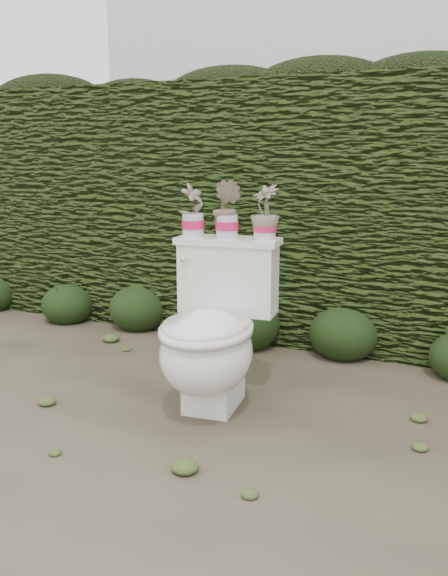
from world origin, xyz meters
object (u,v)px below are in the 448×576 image
at_px(toilet, 212,335).
at_px(potted_plant_center, 227,210).
at_px(potted_plant_left, 193,211).
at_px(potted_plant_right, 265,214).

height_order(toilet, potted_plant_center, potted_plant_center).
height_order(potted_plant_left, potted_plant_right, same).
bearing_deg(potted_plant_right, potted_plant_left, -147.88).
distance_m(potted_plant_left, potted_plant_right, 0.36).
height_order(potted_plant_left, potted_plant_center, potted_plant_center).
distance_m(toilet, potted_plant_right, 0.62).
relative_size(toilet, potted_plant_right, 3.22).
xyz_separation_m(toilet, potted_plant_center, (-0.03, 0.24, 0.55)).
xyz_separation_m(toilet, potted_plant_right, (0.15, 0.26, 0.54)).
bearing_deg(potted_plant_center, potted_plant_left, -158.28).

